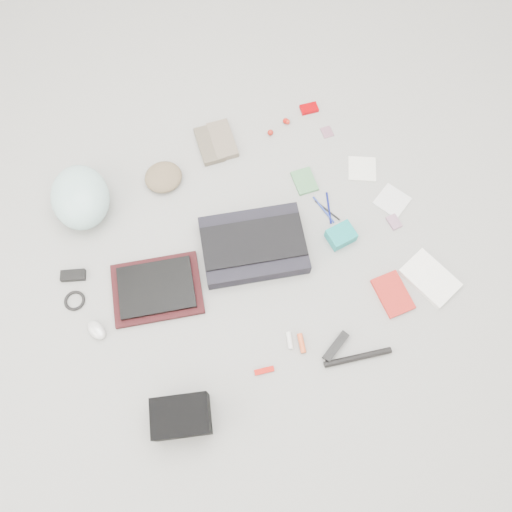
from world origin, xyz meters
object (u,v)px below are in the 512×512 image
bike_helmet (80,197)px  accordion_wallet (341,236)px  book_red (393,294)px  camera_bag (181,417)px  laptop (156,288)px  messenger_bag (254,245)px

bike_helmet → accordion_wallet: (0.93, -0.69, -0.07)m
book_red → accordion_wallet: bearing=105.7°
camera_bag → book_red: camera_bag is taller
laptop → bike_helmet: bearing=121.0°
messenger_bag → bike_helmet: (-0.57, 0.54, 0.06)m
laptop → camera_bag: camera_bag is taller
accordion_wallet → bike_helmet: bearing=143.9°
laptop → book_red: size_ratio=1.72×
messenger_bag → accordion_wallet: bearing=-2.5°
camera_bag → accordion_wallet: bearing=42.1°
camera_bag → book_red: (1.00, 0.02, -0.06)m
accordion_wallet → book_red: bearing=-80.3°
camera_bag → book_red: size_ratio=1.18×
bike_helmet → book_red: size_ratio=1.72×
messenger_bag → accordion_wallet: size_ratio=3.87×
bike_helmet → book_red: bike_helmet is taller
messenger_bag → laptop: bearing=-164.9°
bike_helmet → camera_bag: bike_helmet is taller
laptop → accordion_wallet: bearing=6.4°
laptop → accordion_wallet: (0.81, -0.17, -0.01)m
camera_bag → book_red: bearing=22.9°
bike_helmet → camera_bag: size_ratio=1.46×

